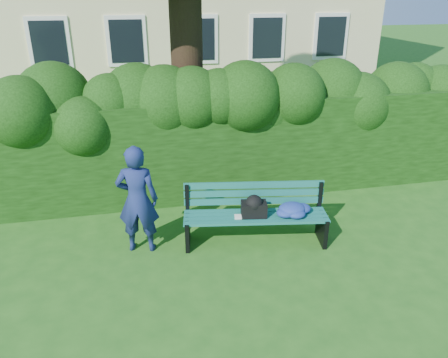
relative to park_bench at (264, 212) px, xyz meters
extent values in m
plane|color=#245819|center=(-0.54, -0.28, -0.50)|extent=(80.00, 80.00, 0.00)
cube|color=white|center=(-4.14, 9.70, 1.50)|extent=(1.30, 0.08, 1.60)
cube|color=black|center=(-4.14, 9.66, 1.50)|extent=(1.05, 0.04, 1.35)
cube|color=white|center=(-1.74, 9.70, 1.50)|extent=(1.30, 0.08, 1.60)
cube|color=black|center=(-1.74, 9.66, 1.50)|extent=(1.05, 0.04, 1.35)
cube|color=white|center=(0.66, 9.70, 1.50)|extent=(1.30, 0.08, 1.60)
cube|color=black|center=(0.66, 9.66, 1.50)|extent=(1.05, 0.04, 1.35)
cube|color=white|center=(3.06, 9.70, 1.50)|extent=(1.30, 0.08, 1.60)
cube|color=black|center=(3.06, 9.66, 1.50)|extent=(1.05, 0.04, 1.35)
cube|color=white|center=(5.46, 9.70, 1.50)|extent=(1.30, 0.08, 1.60)
cube|color=black|center=(5.46, 9.66, 1.50)|extent=(1.05, 0.04, 1.35)
cube|color=black|center=(-0.54, 1.92, 0.40)|extent=(10.00, 1.00, 1.80)
cylinder|color=black|center=(-0.76, 2.41, 2.25)|extent=(0.57, 0.57, 5.49)
cube|color=#11574B|center=(-0.17, -0.20, -0.05)|extent=(2.12, 0.46, 0.04)
cube|color=#11574B|center=(-0.15, -0.08, -0.05)|extent=(2.12, 0.46, 0.04)
cube|color=#11574B|center=(-0.12, 0.03, -0.05)|extent=(2.12, 0.46, 0.04)
cube|color=#11574B|center=(-0.10, 0.15, -0.05)|extent=(2.12, 0.46, 0.04)
cube|color=#11574B|center=(-0.09, 0.23, 0.08)|extent=(2.11, 0.39, 0.10)
cube|color=#11574B|center=(-0.09, 0.24, 0.21)|extent=(2.11, 0.39, 0.10)
cube|color=#11574B|center=(-0.09, 0.25, 0.34)|extent=(2.11, 0.39, 0.10)
cube|color=black|center=(-1.14, 0.15, -0.28)|extent=(0.14, 0.50, 0.44)
cube|color=black|center=(-1.09, 0.40, 0.15)|extent=(0.07, 0.07, 0.45)
cube|color=black|center=(-1.15, 0.10, -0.06)|extent=(0.13, 0.42, 0.05)
cube|color=black|center=(0.87, -0.19, -0.28)|extent=(0.14, 0.50, 0.44)
cube|color=black|center=(0.91, 0.06, 0.15)|extent=(0.07, 0.07, 0.45)
cube|color=black|center=(0.86, -0.24, -0.06)|extent=(0.13, 0.42, 0.05)
cube|color=white|center=(-0.37, -0.04, -0.02)|extent=(0.20, 0.16, 0.02)
cube|color=black|center=(-0.16, -0.02, 0.08)|extent=(0.41, 0.30, 0.22)
imported|color=navy|center=(-1.83, 0.18, 0.31)|extent=(0.66, 0.50, 1.62)
camera|label=1|loc=(-1.83, -5.51, 3.05)|focal=35.00mm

